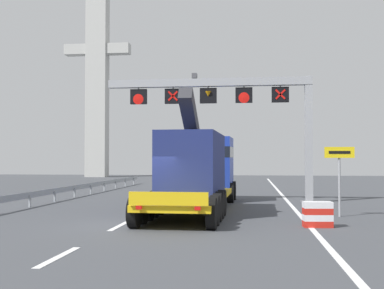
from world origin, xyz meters
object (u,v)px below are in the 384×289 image
object	(u,v)px
heavy_haul_truck_yellow	(200,167)
exit_sign_yellow	(339,166)
overhead_lane_gantry	(234,101)
crash_barrier_striped	(318,214)
bridge_pylon_distant	(97,71)

from	to	relation	value
heavy_haul_truck_yellow	exit_sign_yellow	distance (m)	6.87
overhead_lane_gantry	crash_barrier_striped	xyz separation A→B (m)	(3.25, -9.97, -5.23)
crash_barrier_striped	bridge_pylon_distant	world-z (taller)	bridge_pylon_distant
crash_barrier_striped	bridge_pylon_distant	distance (m)	54.29
exit_sign_yellow	bridge_pylon_distant	world-z (taller)	bridge_pylon_distant
overhead_lane_gantry	heavy_haul_truck_yellow	world-z (taller)	overhead_lane_gantry
exit_sign_yellow	crash_barrier_striped	world-z (taller)	exit_sign_yellow
exit_sign_yellow	bridge_pylon_distant	size ratio (longest dim) A/B	0.10
heavy_haul_truck_yellow	exit_sign_yellow	xyz separation A→B (m)	(6.15, -3.04, 0.13)
overhead_lane_gantry	exit_sign_yellow	size ratio (longest dim) A/B	4.06
heavy_haul_truck_yellow	crash_barrier_striped	bearing A→B (deg)	-52.73
crash_barrier_striped	heavy_haul_truck_yellow	bearing A→B (deg)	127.27
exit_sign_yellow	overhead_lane_gantry	bearing A→B (deg)	124.47
heavy_haul_truck_yellow	bridge_pylon_distant	bearing A→B (deg)	114.12
heavy_haul_truck_yellow	exit_sign_yellow	bearing A→B (deg)	-26.29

